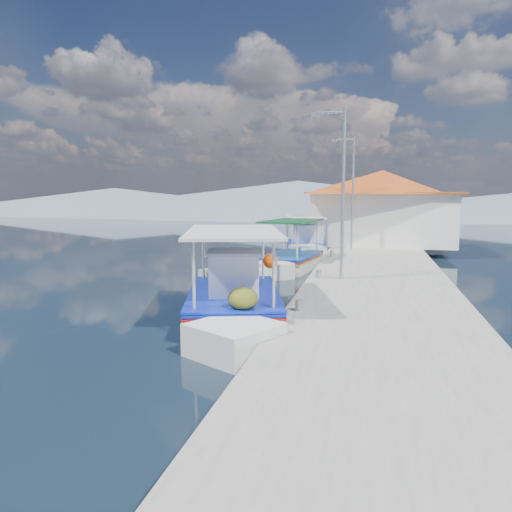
# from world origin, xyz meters

# --- Properties ---
(ground) EXTENTS (160.00, 160.00, 0.00)m
(ground) POSITION_xyz_m (0.00, 0.00, 0.00)
(ground) COLOR black
(ground) RESTS_ON ground
(quay) EXTENTS (5.00, 44.00, 0.50)m
(quay) POSITION_xyz_m (5.90, 6.00, 0.25)
(quay) COLOR #A3A198
(quay) RESTS_ON ground
(bollards) EXTENTS (0.20, 17.20, 0.30)m
(bollards) POSITION_xyz_m (3.80, 5.25, 0.65)
(bollards) COLOR #A5A8AD
(bollards) RESTS_ON quay
(main_caique) EXTENTS (4.05, 8.26, 2.83)m
(main_caique) POSITION_xyz_m (1.88, -2.36, 0.55)
(main_caique) COLOR white
(main_caique) RESTS_ON ground
(caique_green_canopy) EXTENTS (2.78, 6.76, 2.56)m
(caique_green_canopy) POSITION_xyz_m (2.00, 6.85, 0.38)
(caique_green_canopy) COLOR white
(caique_green_canopy) RESTS_ON ground
(caique_blue_hull) EXTENTS (2.29, 5.48, 0.99)m
(caique_blue_hull) POSITION_xyz_m (-0.03, 4.99, 0.27)
(caique_blue_hull) COLOR white
(caique_blue_hull) RESTS_ON ground
(caique_far) EXTENTS (3.15, 6.83, 2.46)m
(caique_far) POSITION_xyz_m (1.84, 12.38, 0.46)
(caique_far) COLOR white
(caique_far) RESTS_ON ground
(harbor_building) EXTENTS (10.49, 10.49, 4.40)m
(harbor_building) POSITION_xyz_m (6.20, 15.00, 2.78)
(harbor_building) COLOR white
(harbor_building) RESTS_ON quay
(lamp_post_near) EXTENTS (1.21, 0.14, 6.00)m
(lamp_post_near) POSITION_xyz_m (4.51, 2.00, 3.85)
(lamp_post_near) COLOR #A5A8AD
(lamp_post_near) RESTS_ON quay
(lamp_post_far) EXTENTS (1.21, 0.14, 6.00)m
(lamp_post_far) POSITION_xyz_m (4.51, 11.00, 3.85)
(lamp_post_far) COLOR #A5A8AD
(lamp_post_far) RESTS_ON quay
(mountain_ridge) EXTENTS (171.40, 96.00, 5.50)m
(mountain_ridge) POSITION_xyz_m (6.54, 56.00, 2.04)
(mountain_ridge) COLOR slate
(mountain_ridge) RESTS_ON ground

